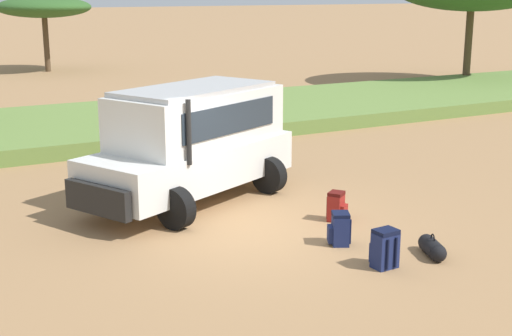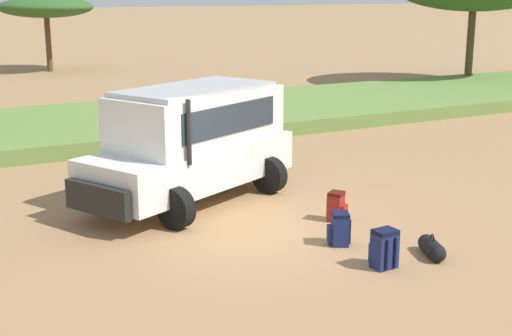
{
  "view_description": "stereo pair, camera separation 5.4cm",
  "coord_description": "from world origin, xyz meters",
  "px_view_note": "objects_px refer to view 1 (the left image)",
  "views": [
    {
      "loc": [
        -5.93,
        -11.1,
        4.42
      ],
      "look_at": [
        0.45,
        0.85,
        1.0
      ],
      "focal_mm": 50.0,
      "sensor_mm": 36.0,
      "label": 1
    },
    {
      "loc": [
        -5.88,
        -11.12,
        4.42
      ],
      "look_at": [
        0.45,
        0.85,
        1.0
      ],
      "focal_mm": 50.0,
      "sensor_mm": 36.0,
      "label": 2
    }
  ],
  "objects_px": {
    "backpack_beside_front_wheel": "(385,249)",
    "backpack_near_rear_wheel": "(337,207)",
    "safari_vehicle": "(193,141)",
    "backpack_cluster_center": "(340,229)",
    "duffel_bag_low_black_case": "(432,248)",
    "acacia_tree_left_mid": "(44,7)"
  },
  "relations": [
    {
      "from": "safari_vehicle",
      "to": "backpack_cluster_center",
      "type": "bearing_deg",
      "value": -72.5
    },
    {
      "from": "backpack_cluster_center",
      "to": "duffel_bag_low_black_case",
      "type": "distance_m",
      "value": 1.62
    },
    {
      "from": "backpack_beside_front_wheel",
      "to": "duffel_bag_low_black_case",
      "type": "relative_size",
      "value": 0.82
    },
    {
      "from": "safari_vehicle",
      "to": "backpack_beside_front_wheel",
      "type": "xyz_separation_m",
      "value": [
        1.22,
        -4.98,
        -0.98
      ]
    },
    {
      "from": "backpack_beside_front_wheel",
      "to": "backpack_near_rear_wheel",
      "type": "distance_m",
      "value": 2.46
    },
    {
      "from": "backpack_beside_front_wheel",
      "to": "duffel_bag_low_black_case",
      "type": "height_order",
      "value": "backpack_beside_front_wheel"
    },
    {
      "from": "safari_vehicle",
      "to": "duffel_bag_low_black_case",
      "type": "distance_m",
      "value": 5.57
    },
    {
      "from": "safari_vehicle",
      "to": "backpack_near_rear_wheel",
      "type": "xyz_separation_m",
      "value": [
        1.9,
        -2.61,
        -1.01
      ]
    },
    {
      "from": "backpack_cluster_center",
      "to": "acacia_tree_left_mid",
      "type": "height_order",
      "value": "acacia_tree_left_mid"
    },
    {
      "from": "safari_vehicle",
      "to": "acacia_tree_left_mid",
      "type": "height_order",
      "value": "acacia_tree_left_mid"
    },
    {
      "from": "backpack_near_rear_wheel",
      "to": "duffel_bag_low_black_case",
      "type": "height_order",
      "value": "backpack_near_rear_wheel"
    },
    {
      "from": "backpack_near_rear_wheel",
      "to": "acacia_tree_left_mid",
      "type": "bearing_deg",
      "value": 88.55
    },
    {
      "from": "backpack_beside_front_wheel",
      "to": "backpack_cluster_center",
      "type": "bearing_deg",
      "value": 91.54
    },
    {
      "from": "backpack_beside_front_wheel",
      "to": "backpack_cluster_center",
      "type": "xyz_separation_m",
      "value": [
        -0.03,
        1.23,
        -0.03
      ]
    },
    {
      "from": "backpack_beside_front_wheel",
      "to": "backpack_cluster_center",
      "type": "relative_size",
      "value": 1.1
    },
    {
      "from": "safari_vehicle",
      "to": "acacia_tree_left_mid",
      "type": "xyz_separation_m",
      "value": [
        2.63,
        26.26,
        2.13
      ]
    },
    {
      "from": "backpack_beside_front_wheel",
      "to": "backpack_near_rear_wheel",
      "type": "bearing_deg",
      "value": 73.93
    },
    {
      "from": "backpack_beside_front_wheel",
      "to": "backpack_near_rear_wheel",
      "type": "xyz_separation_m",
      "value": [
        0.68,
        2.36,
        -0.03
      ]
    },
    {
      "from": "safari_vehicle",
      "to": "backpack_beside_front_wheel",
      "type": "relative_size",
      "value": 8.2
    },
    {
      "from": "backpack_beside_front_wheel",
      "to": "backpack_cluster_center",
      "type": "distance_m",
      "value": 1.23
    },
    {
      "from": "backpack_beside_front_wheel",
      "to": "backpack_cluster_center",
      "type": "height_order",
      "value": "backpack_beside_front_wheel"
    },
    {
      "from": "backpack_beside_front_wheel",
      "to": "duffel_bag_low_black_case",
      "type": "bearing_deg",
      "value": 0.89
    }
  ]
}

